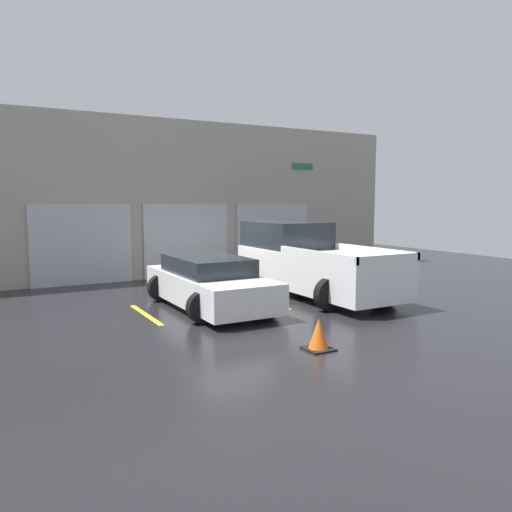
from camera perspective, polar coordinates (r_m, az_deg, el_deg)
name	(u,v)px	position (r m, az deg, el deg)	size (l,w,h in m)	color
ground_plane	(232,290)	(14.28, -2.72, -3.85)	(28.00, 28.00, 0.00)	black
shophouse_building	(188,200)	(17.06, -7.75, 6.31)	(16.08, 0.68, 5.15)	#9E9389
pickup_truck	(309,261)	(13.61, 6.04, -0.61)	(2.42, 5.42, 1.92)	white
sedan_white	(209,283)	(11.87, -5.40, -3.10)	(2.16, 4.30, 1.21)	white
parking_stripe_far_left	(146,315)	(11.44, -12.47, -6.56)	(0.12, 2.20, 0.01)	gold
parking_stripe_left	(266,301)	(12.65, 1.11, -5.16)	(0.12, 2.20, 0.01)	gold
parking_stripe_centre	(360,290)	(14.43, 11.79, -3.85)	(0.12, 2.20, 0.01)	gold
traffic_cone	(319,335)	(8.65, 7.16, -8.97)	(0.47, 0.47, 0.55)	black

